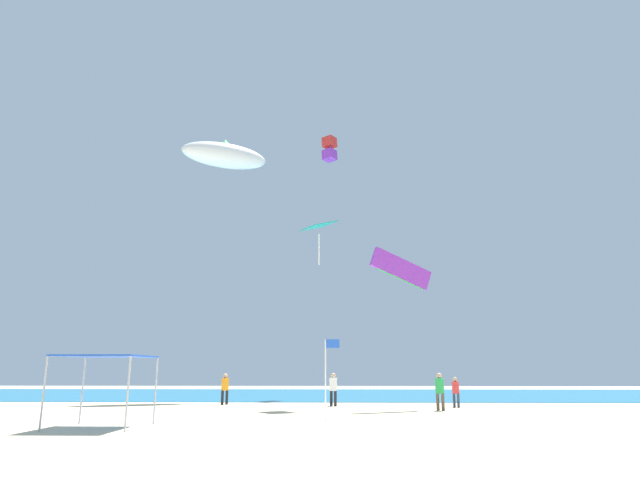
% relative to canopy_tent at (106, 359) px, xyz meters
% --- Properties ---
extents(ground, '(110.00, 110.00, 0.10)m').
position_rel_canopy_tent_xyz_m(ground, '(8.02, -0.80, -2.49)').
color(ground, beige).
extents(ocean_strip, '(110.00, 25.21, 0.03)m').
position_rel_canopy_tent_xyz_m(ocean_strip, '(8.02, 28.62, -2.43)').
color(ocean_strip, '#1E6B93').
rests_on(ocean_strip, ground).
extents(canopy_tent, '(3.01, 3.01, 2.58)m').
position_rel_canopy_tent_xyz_m(canopy_tent, '(0.00, 0.00, 0.00)').
color(canopy_tent, '#B2B2B7').
rests_on(canopy_tent, ground).
extents(person_near_tent, '(0.45, 0.45, 1.89)m').
position_rel_canopy_tent_xyz_m(person_near_tent, '(8.42, 12.57, -1.33)').
color(person_near_tent, black).
rests_on(person_near_tent, ground).
extents(person_leftmost, '(0.44, 0.44, 1.85)m').
position_rel_canopy_tent_xyz_m(person_leftmost, '(1.77, 13.71, -1.36)').
color(person_leftmost, black).
rests_on(person_leftmost, ground).
extents(person_central, '(0.40, 0.40, 1.66)m').
position_rel_canopy_tent_xyz_m(person_central, '(15.39, 11.60, -1.47)').
color(person_central, '#33384C').
rests_on(person_central, ground).
extents(person_rightmost, '(0.45, 0.45, 1.91)m').
position_rel_canopy_tent_xyz_m(person_rightmost, '(14.03, 9.04, -1.33)').
color(person_rightmost, brown).
rests_on(person_rightmost, ground).
extents(banner_flag, '(0.61, 0.06, 3.29)m').
position_rel_canopy_tent_xyz_m(banner_flag, '(8.26, 2.20, -0.44)').
color(banner_flag, silver).
rests_on(banner_flag, ground).
extents(kite_parafoil_purple, '(3.75, 1.68, 2.37)m').
position_rel_canopy_tent_xyz_m(kite_parafoil_purple, '(12.43, 10.71, 5.32)').
color(kite_parafoil_purple, purple).
extents(kite_inflatable_white, '(7.34, 5.24, 2.80)m').
position_rel_canopy_tent_xyz_m(kite_inflatable_white, '(-0.40, 20.63, 16.66)').
color(kite_inflatable_white, white).
extents(kite_box_red, '(1.46, 1.44, 2.21)m').
position_rel_canopy_tent_xyz_m(kite_box_red, '(8.11, 25.61, 19.23)').
color(kite_box_red, red).
extents(kite_diamond_teal, '(2.45, 2.47, 2.72)m').
position_rel_canopy_tent_xyz_m(kite_diamond_teal, '(7.60, 11.90, 8.18)').
color(kite_diamond_teal, teal).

